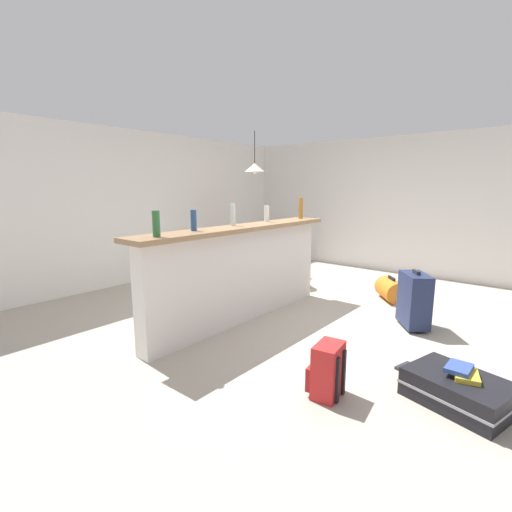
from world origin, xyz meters
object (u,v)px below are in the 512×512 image
at_px(pendant_lamp, 255,167).
at_px(backpack_red, 327,371).
at_px(bottle_green, 156,224).
at_px(dining_table, 258,241).
at_px(bottle_amber, 301,208).
at_px(suitcase_flat_black, 458,390).
at_px(bottle_clear, 233,215).
at_px(dining_chair_near_partition, 281,253).
at_px(book_stack, 463,372).
at_px(bottle_blue, 194,220).
at_px(duffel_bag_orange, 391,290).
at_px(suitcase_upright_navy, 414,300).
at_px(bottle_white, 267,214).

relative_size(pendant_lamp, backpack_red, 1.68).
xyz_separation_m(bottle_green, dining_table, (3.00, 1.29, -0.61)).
distance_m(bottle_amber, suitcase_flat_black, 3.14).
xyz_separation_m(bottle_clear, dining_table, (1.85, 1.15, -0.63)).
xyz_separation_m(bottle_green, bottle_clear, (1.15, 0.14, 0.01)).
height_order(bottle_amber, dining_chair_near_partition, bottle_amber).
bearing_deg(dining_chair_near_partition, book_stack, -122.85).
height_order(bottle_blue, suitcase_flat_black, bottle_blue).
relative_size(backpack_red, duffel_bag_orange, 0.75).
bearing_deg(duffel_bag_orange, bottle_green, 161.46).
height_order(dining_chair_near_partition, suitcase_upright_navy, dining_chair_near_partition).
height_order(dining_table, suitcase_flat_black, dining_table).
relative_size(bottle_green, bottle_clear, 0.92).
relative_size(bottle_green, dining_chair_near_partition, 0.26).
xyz_separation_m(bottle_amber, duffel_bag_orange, (0.65, -1.12, -1.14)).
relative_size(bottle_clear, dining_chair_near_partition, 0.28).
xyz_separation_m(dining_table, book_stack, (-2.09, -3.67, -0.39)).
distance_m(bottle_blue, book_stack, 2.71).
height_order(bottle_clear, bottle_amber, bottle_amber).
bearing_deg(duffel_bag_orange, dining_chair_near_partition, 96.90).
bearing_deg(bottle_amber, duffel_bag_orange, -59.91).
bearing_deg(bottle_clear, dining_table, 31.83).
bearing_deg(duffel_bag_orange, suitcase_upright_navy, -146.81).
relative_size(bottle_white, book_stack, 0.83).
height_order(bottle_amber, suitcase_upright_navy, bottle_amber).
bearing_deg(dining_table, suitcase_upright_navy, -104.30).
bearing_deg(dining_table, duffel_bag_orange, -86.77).
xyz_separation_m(bottle_clear, duffel_bag_orange, (1.98, -1.19, -1.12)).
bearing_deg(bottle_green, bottle_clear, 6.76).
bearing_deg(dining_chair_near_partition, pendant_lamp, 89.78).
distance_m(bottle_white, book_stack, 2.85).
bearing_deg(bottle_amber, suitcase_flat_black, -123.12).
bearing_deg(bottle_green, dining_chair_near_partition, 13.98).
height_order(bottle_green, backpack_red, bottle_green).
bearing_deg(bottle_white, bottle_green, -175.61).
relative_size(bottle_blue, bottle_amber, 0.73).
distance_m(pendant_lamp, backpack_red, 4.18).
height_order(bottle_blue, dining_table, bottle_blue).
xyz_separation_m(bottle_white, dining_table, (1.22, 1.15, -0.60)).
bearing_deg(pendant_lamp, backpack_red, -131.75).
distance_m(suitcase_flat_black, suitcase_upright_navy, 1.57).
bearing_deg(backpack_red, bottle_blue, 84.86).
bearing_deg(bottle_green, backpack_red, -76.27).
distance_m(bottle_amber, duffel_bag_orange, 1.72).
bearing_deg(suitcase_upright_navy, suitcase_flat_black, -151.44).
distance_m(bottle_green, pendant_lamp, 3.26).
height_order(bottle_blue, dining_chair_near_partition, bottle_blue).
bearing_deg(bottle_white, bottle_amber, -5.61).
height_order(bottle_amber, duffel_bag_orange, bottle_amber).
relative_size(bottle_white, duffel_bag_orange, 0.38).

